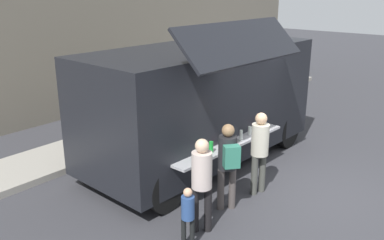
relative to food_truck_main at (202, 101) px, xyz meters
name	(u,v)px	position (x,y,z in m)	size (l,w,h in m)	color
ground_plane	(300,187)	(0.24, -2.41, -1.48)	(60.00, 60.00, 0.00)	#38383D
food_truck_main	(202,101)	(0.00, 0.00, 0.00)	(5.84, 3.15, 3.34)	black
trash_bin	(214,98)	(3.52, 2.32, -1.04)	(0.60, 0.60, 0.89)	#2F5D38
customer_front_ordering	(260,146)	(-0.51, -1.86, -0.48)	(0.35, 0.34, 1.68)	#484A44
customer_mid_with_backpack	(228,159)	(-1.45, -1.77, -0.47)	(0.50, 0.53, 1.66)	#4D4543
customer_rear_waiting	(202,178)	(-2.31, -1.85, -0.49)	(0.34, 0.34, 1.66)	black
child_near_queue	(188,212)	(-2.80, -1.97, -0.87)	(0.21, 0.21, 1.03)	black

